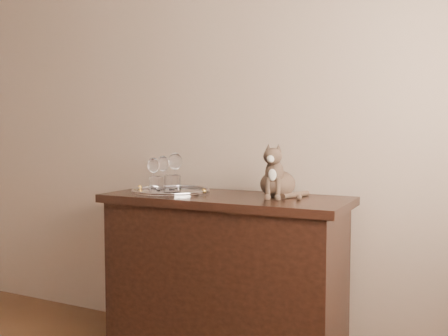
# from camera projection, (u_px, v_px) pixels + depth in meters

# --- Properties ---
(wall_back) EXTENTS (4.00, 0.10, 2.70)m
(wall_back) POSITION_uv_depth(u_px,v_px,m) (158.00, 100.00, 2.95)
(wall_back) COLOR tan
(wall_back) RESTS_ON ground
(sideboard) EXTENTS (1.20, 0.50, 0.85)m
(sideboard) POSITION_uv_depth(u_px,v_px,m) (225.00, 281.00, 2.47)
(sideboard) COLOR black
(sideboard) RESTS_ON ground
(tray) EXTENTS (0.40, 0.40, 0.01)m
(tray) POSITION_uv_depth(u_px,v_px,m) (171.00, 192.00, 2.57)
(tray) COLOR silver
(tray) RESTS_ON sideboard
(wine_glass_a) EXTENTS (0.07, 0.07, 0.18)m
(wine_glass_a) POSITION_uv_depth(u_px,v_px,m) (163.00, 172.00, 2.69)
(wine_glass_a) COLOR white
(wine_glass_a) RESTS_ON tray
(wine_glass_b) EXTENTS (0.07, 0.07, 0.19)m
(wine_glass_b) POSITION_uv_depth(u_px,v_px,m) (175.00, 171.00, 2.67)
(wine_glass_b) COLOR silver
(wine_glass_b) RESTS_ON tray
(wine_glass_c) EXTENTS (0.06, 0.06, 0.17)m
(wine_glass_c) POSITION_uv_depth(u_px,v_px,m) (153.00, 174.00, 2.61)
(wine_glass_c) COLOR white
(wine_glass_c) RESTS_ON tray
(tumbler_a) EXTENTS (0.08, 0.08, 0.09)m
(tumbler_a) POSITION_uv_depth(u_px,v_px,m) (173.00, 184.00, 2.50)
(tumbler_a) COLOR silver
(tumbler_a) RESTS_ON tray
(tumbler_b) EXTENTS (0.08, 0.08, 0.09)m
(tumbler_b) POSITION_uv_depth(u_px,v_px,m) (157.00, 185.00, 2.45)
(tumbler_b) COLOR silver
(tumbler_b) RESTS_ON tray
(cat) EXTENTS (0.28, 0.26, 0.26)m
(cat) POSITION_uv_depth(u_px,v_px,m) (278.00, 170.00, 2.37)
(cat) COLOR #4D392E
(cat) RESTS_ON sideboard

